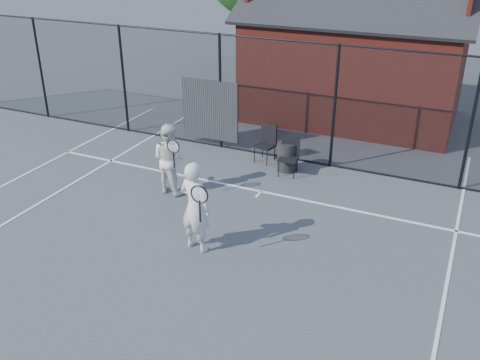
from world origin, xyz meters
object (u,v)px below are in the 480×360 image
at_px(clubhouse, 355,65).
at_px(waste_bin, 287,156).
at_px(chair_left, 265,144).
at_px(player_front, 195,207).
at_px(chair_right, 288,157).
at_px(player_back, 169,158).

xyz_separation_m(clubhouse, waste_bin, (-0.40, -4.65, -1.25)).
distance_m(chair_left, waste_bin, 0.74).
xyz_separation_m(chair_left, waste_bin, (0.69, -0.25, -0.10)).
distance_m(clubhouse, waste_bin, 4.83).
bearing_deg(player_front, waste_bin, 85.72).
relative_size(player_front, chair_right, 1.89).
bearing_deg(clubhouse, chair_right, -93.23).
bearing_deg(player_back, chair_right, 42.71).
bearing_deg(player_back, waste_bin, 47.91).
distance_m(chair_right, waste_bin, 0.29).
bearing_deg(waste_bin, player_front, -94.28).
distance_m(player_back, chair_right, 2.84).
bearing_deg(chair_left, chair_right, -21.68).
height_order(player_back, chair_right, player_back).
bearing_deg(player_front, chair_left, 95.24).
relative_size(chair_left, waste_bin, 1.29).
xyz_separation_m(player_back, chair_right, (2.07, 1.91, -0.34)).
height_order(chair_right, waste_bin, chair_right).
bearing_deg(player_front, chair_right, 83.61).
xyz_separation_m(chair_left, chair_right, (0.80, -0.50, -0.00)).
bearing_deg(waste_bin, chair_right, -64.33).
height_order(player_front, chair_left, player_front).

